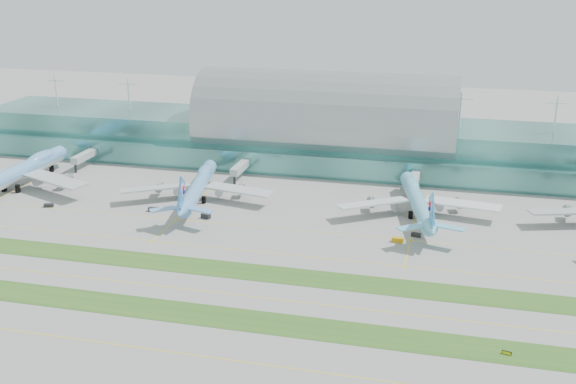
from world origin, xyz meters
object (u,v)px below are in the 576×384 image
(terminal, at_px, (326,133))
(airliner_c, at_px, (417,200))
(airliner_b, at_px, (198,185))
(taxiway_sign_east, at_px, (507,353))
(airliner_a, at_px, (16,172))

(terminal, relative_size, airliner_c, 4.89)
(airliner_b, height_order, taxiway_sign_east, airliner_b)
(airliner_a, relative_size, airliner_c, 1.19)
(airliner_c, xyz_separation_m, taxiway_sign_east, (29.42, -95.69, -5.46))
(airliner_b, bearing_deg, terminal, 48.87)
(airliner_a, relative_size, taxiway_sign_east, 35.22)
(taxiway_sign_east, bearing_deg, airliner_c, 121.33)
(airliner_a, height_order, airliner_c, airliner_a)
(airliner_b, xyz_separation_m, airliner_c, (86.13, 3.32, -0.02))
(terminal, relative_size, airliner_a, 4.10)
(airliner_a, xyz_separation_m, airliner_c, (165.03, 7.98, -1.10))
(airliner_b, bearing_deg, taxiway_sign_east, -49.02)
(terminal, distance_m, airliner_a, 137.44)
(airliner_c, relative_size, taxiway_sign_east, 29.51)
(terminal, height_order, airliner_a, terminal)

